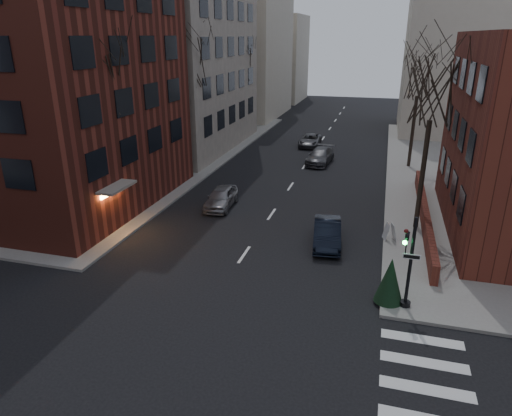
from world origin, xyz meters
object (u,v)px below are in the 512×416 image
Objects in this scene: car_lane_far at (310,140)px; evergreen_shrub at (390,280)px; car_lane_silver at (221,197)px; tree_left_b at (188,61)px; tree_left_a at (100,80)px; streetlamp_far at (253,97)px; tree_right_b at (419,77)px; traffic_signal at (408,268)px; tree_left_c at (242,63)px; sandwich_board at (390,231)px; parked_sedan at (327,233)px; tree_right_a at (434,91)px; car_lane_gray at (320,156)px; streetlamp_near at (177,130)px.

car_lane_far is 29.78m from evergreen_shrub.
tree_left_b is at bearing 121.54° from car_lane_silver.
car_lane_silver is at bearing 39.85° from tree_left_a.
tree_right_b is at bearing -30.47° from streetlamp_far.
traffic_signal is 23.71m from tree_right_b.
tree_right_b is at bearing -24.44° from tree_left_c.
sandwich_board is (-0.64, 6.68, -1.27)m from traffic_signal.
traffic_signal is 6.82m from parked_sedan.
streetlamp_far is at bearing 149.53° from tree_right_b.
tree_left_a is 10.36m from car_lane_silver.
parked_sedan is at bearing -143.36° from tree_right_a.
sandwich_board is at bearing -95.25° from tree_right_b.
tree_left_b is 2.62× the size of parked_sedan.
evergreen_shrub is at bearing -75.44° from car_lane_far.
traffic_signal is 18.66m from tree_left_a.
traffic_signal is at bearing -102.57° from sandwich_board.
traffic_signal is 0.39× the size of tree_left_a.
tree_left_a reaches higher than tree_left_c.
sandwich_board is 0.49× the size of evergreen_shrub.
tree_left_c reaches higher than car_lane_gray.
tree_right_a is 1.55× the size of streetlamp_near.
streetlamp_near is 1.53× the size of parked_sedan.
car_lane_silver is (-11.50, 9.38, -1.23)m from traffic_signal.
streetlamp_near and streetlamp_far have the same top height.
tree_left_a reaches higher than car_lane_far.
car_lane_far is (-9.62, 5.84, -6.98)m from tree_right_b.
car_lane_gray is at bearing -174.44° from tree_right_b.
tree_right_b is 19.65m from car_lane_silver.
car_lane_silver is (-12.36, 0.37, -7.35)m from tree_right_a.
tree_left_c is at bearing 100.68° from car_lane_silver.
evergreen_shrub reaches higher than car_lane_gray.
tree_right_a reaches higher than traffic_signal.
tree_right_b is 1.46× the size of streetlamp_near.
tree_left_b is 14.03m from tree_left_c.
tree_right_a is 11.27m from evergreen_shrub.
car_lane_gray is (-7.62, 13.26, -7.36)m from tree_right_a.
parked_sedan is 3.53m from sandwich_board.
tree_left_a is at bearing -143.09° from car_lane_silver.
tree_right_a is at bearing 80.34° from evergreen_shrub.
tree_right_a is 29.65m from streetlamp_far.
streetlamp_far is (0.60, 2.00, -3.79)m from tree_left_c.
sandwich_board is (-1.50, -16.32, -6.95)m from tree_right_b.
streetlamp_near is 17.12m from sandwich_board.
sandwich_board is at bearing 13.38° from parked_sedan.
car_lane_gray is 4.72× the size of sandwich_board.
car_lane_gray is at bearing 27.79° from tree_left_b.
sandwich_board is (6.12, -15.58, -0.03)m from car_lane_gray.
car_lane_far is at bearing 105.82° from evergreen_shrub.
tree_left_a is at bearing 163.37° from evergreen_shrub.
tree_left_c is 2.10× the size of car_lane_gray.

